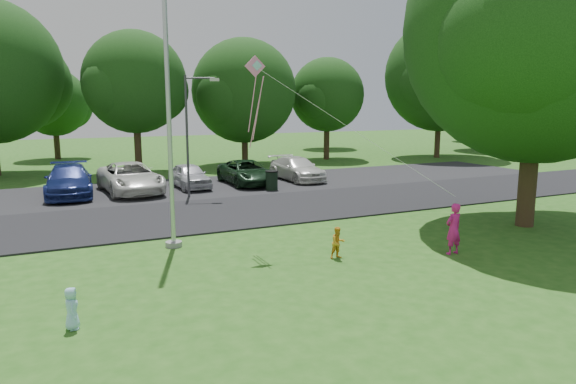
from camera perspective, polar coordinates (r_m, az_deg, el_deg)
name	(u,v)px	position (r m, az deg, el deg)	size (l,w,h in m)	color
ground	(361,280)	(12.98, 8.15, -9.67)	(120.00, 120.00, 0.00)	#255917
park_road	(238,211)	(20.80, -5.62, -2.13)	(60.00, 6.00, 0.06)	black
parking_strip	(195,188)	(26.91, -10.31, 0.48)	(42.00, 7.00, 0.06)	black
flagpole	(168,109)	(15.54, -13.14, 9.02)	(0.50, 0.50, 10.00)	#B7BABF
street_lamp	(192,125)	(23.91, -10.65, 7.33)	(1.52, 0.64, 5.58)	#3F3F44
trash_can	(272,181)	(25.55, -1.83, 1.24)	(0.64, 0.64, 1.02)	black
big_tree	(540,35)	(19.78, 26.16, 15.38)	(9.65, 9.08, 11.33)	#332316
tree_row	(181,82)	(35.45, -11.83, 11.84)	(64.35, 11.94, 10.88)	#332316
horizon_trees	(183,104)	(45.38, -11.61, 9.57)	(77.46, 7.20, 7.02)	#332316
parked_cars	(179,175)	(26.48, -12.02, 1.83)	(13.98, 5.46, 1.45)	navy
woman	(453,229)	(15.54, 17.91, -3.92)	(0.55, 0.36, 1.50)	#CD1B7D
child_yellow	(338,243)	(14.54, 5.57, -5.63)	(0.44, 0.34, 0.90)	gold
child_blue	(72,308)	(10.93, -22.91, -11.83)	(0.41, 0.27, 0.84)	#9ED9F2
kite	(260,84)	(15.12, -3.12, 11.88)	(5.16, 3.39, 3.98)	pink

